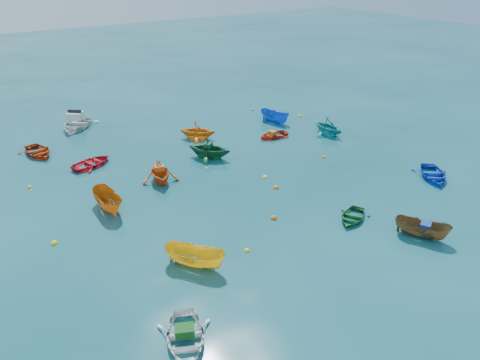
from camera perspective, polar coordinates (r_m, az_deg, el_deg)
ground at (r=26.93m, az=5.88°, el=-4.70°), size 160.00×160.00×0.00m
dinghy_white_near at (r=19.48m, az=-6.68°, el=-19.07°), size 3.32×3.77×0.65m
sampan_brown_mid at (r=27.03m, az=21.14°, el=-6.42°), size 2.36×3.06×1.12m
dinghy_blue_se at (r=34.06m, az=22.40°, el=0.26°), size 3.88×4.00×0.68m
dinghy_orange_w at (r=31.51m, az=-9.68°, el=-0.10°), size 3.13×3.42×1.52m
sampan_yellow_mid at (r=23.20m, az=-5.44°, el=-10.37°), size 2.86×3.24×1.22m
dinghy_green_e at (r=27.46m, az=13.47°, el=-4.70°), size 3.06×2.76×0.52m
dinghy_cyan_se at (r=39.82m, az=10.60°, el=5.54°), size 2.65×3.05×1.56m
dinghy_red_nw at (r=34.91m, az=-17.52°, el=1.71°), size 3.52×2.96×0.62m
sampan_orange_n at (r=28.78m, az=-15.62°, el=-3.45°), size 1.26×3.30×1.27m
dinghy_green_n at (r=34.63m, az=-3.73°, el=2.73°), size 4.15×4.22×1.68m
dinghy_red_ne at (r=38.56m, az=4.07°, el=5.24°), size 2.65×1.90×0.55m
sampan_blue_far at (r=42.18m, az=4.25°, el=7.11°), size 1.92×3.20×1.16m
dinghy_red_far at (r=38.20m, az=-23.36°, el=2.85°), size 2.79×3.57×0.68m
dinghy_orange_far at (r=38.36m, az=-5.17°, el=5.08°), size 3.84×3.80×1.53m
motorboat_white at (r=43.04m, az=-19.24°, el=6.08°), size 5.03×5.27×1.49m
tarp_green_a at (r=19.20m, az=-6.78°, el=-17.79°), size 0.92×0.83×0.37m
tarp_blue_a at (r=26.66m, az=21.71°, el=-5.17°), size 0.85×0.79×0.33m
tarp_orange_a at (r=31.16m, az=-9.83°, el=1.44°), size 0.73×0.62×0.31m
tarp_green_b at (r=34.28m, az=-3.93°, el=4.28°), size 0.80×0.78×0.31m
tarp_orange_b at (r=38.36m, az=3.97°, el=5.78°), size 0.43×0.57×0.28m
buoy_ye_a at (r=24.11m, az=0.84°, el=-8.65°), size 0.30×0.30×0.30m
buoy_or_b at (r=30.21m, az=4.44°, el=-0.99°), size 0.38×0.38×0.38m
buoy_ye_b at (r=26.48m, az=-21.69°, el=-7.24°), size 0.36×0.36×0.36m
buoy_or_c at (r=26.86m, az=4.14°, el=-4.72°), size 0.38×0.38×0.38m
buoy_ye_c at (r=31.54m, az=3.07°, el=0.29°), size 0.35×0.35×0.35m
buoy_or_d at (r=35.13m, az=10.14°, el=2.72°), size 0.29×0.29×0.29m
buoy_ye_d at (r=33.10m, az=-24.24°, el=-0.85°), size 0.29×0.29×0.29m
buoy_or_e at (r=45.21m, az=1.54°, el=8.49°), size 0.31×0.31×0.31m
buoy_ye_e at (r=43.73m, az=7.28°, el=7.67°), size 0.37×0.37×0.37m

